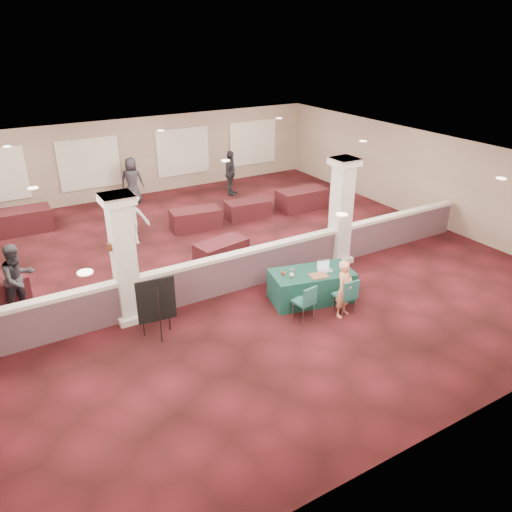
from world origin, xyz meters
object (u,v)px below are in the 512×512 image
far_table_front_right (302,199)px  attendee_a (18,279)px  conf_chair_side (306,300)px  far_table_back_right (247,209)px  attendee_b (132,218)px  far_table_back_left (21,221)px  far_table_front_center (221,251)px  far_table_back_center (196,219)px  attendee_c (230,173)px  woman (344,289)px  near_table (311,286)px  conf_chair_main (347,294)px  attendee_d (132,181)px  easel_board (156,301)px

far_table_front_right → attendee_a: attendee_a is taller
conf_chair_side → attendee_a: attendee_a is taller
far_table_back_right → attendee_b: 4.49m
far_table_back_left → attendee_a: bearing=-97.2°
far_table_front_center → attendee_b: attendee_b is taller
far_table_back_center → attendee_c: 4.07m
attendee_a → woman: bearing=-59.6°
far_table_back_left → far_table_back_center: bearing=-27.3°
near_table → attendee_c: attendee_c is taller
near_table → conf_chair_main: size_ratio=2.21×
near_table → woman: 1.11m
conf_chair_side → attendee_c: attendee_c is taller
conf_chair_main → far_table_front_center: (-1.29, 4.33, -0.24)m
attendee_a → far_table_back_left: bearing=55.2°
conf_chair_side → far_table_back_center: bearing=80.4°
far_table_back_left → attendee_c: attendee_c is taller
woman → far_table_front_center: bearing=86.2°
conf_chair_side → far_table_front_right: conf_chair_side is taller
attendee_a → conf_chair_side: bearing=-61.0°
attendee_b → attendee_d: attendee_d is taller
attendee_c → attendee_a: bearing=166.4°
conf_chair_side → far_table_back_left: (-5.19, 9.67, -0.13)m
woman → far_table_back_left: bearing=102.4°
conf_chair_main → far_table_back_left: (-6.20, 10.00, -0.16)m
woman → conf_chair_side: bearing=139.9°
far_table_front_center → far_table_back_center: bearing=81.0°
attendee_a → attendee_d: 8.48m
far_table_front_center → woman: bearing=-74.9°
attendee_c → attendee_d: bearing=119.2°
woman → attendee_c: 10.27m
conf_chair_side → far_table_back_left: bearing=110.0°
conf_chair_main → far_table_back_center: 7.28m
conf_chair_side → far_table_back_center: conf_chair_side is taller
easel_board → attendee_a: attendee_a is taller
conf_chair_side → attendee_b: 7.05m
woman → far_table_back_left: woman is taller
easel_board → far_table_back_left: bearing=108.1°
attendee_c → attendee_d: 4.04m
near_table → far_table_front_right: size_ratio=1.11×
woman → attendee_c: attendee_c is taller
conf_chair_main → easel_board: 4.64m
conf_chair_side → easel_board: bearing=154.1°
far_table_back_right → near_table: bearing=-104.5°
far_table_back_center → attendee_b: attendee_b is taller
attendee_b → attendee_d: bearing=81.3°
far_table_back_left → attendee_c: 8.27m
far_table_front_center → attendee_a: attendee_a is taller
far_table_back_right → conf_chair_main: bearing=-100.0°
far_table_back_center → attendee_d: attendee_d is taller
attendee_a → attendee_d: (5.07, 6.80, 0.02)m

